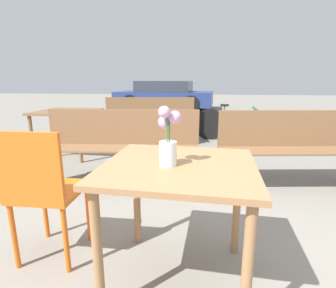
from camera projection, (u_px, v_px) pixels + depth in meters
name	position (u px, v px, depth m)	size (l,w,h in m)	color
ground_plane	(178.00, 278.00, 1.60)	(40.00, 40.00, 0.00)	gray
table_front	(179.00, 184.00, 1.45)	(0.87, 0.82, 0.73)	#9E7047
flower_vase	(168.00, 142.00, 1.37)	(0.12, 0.13, 0.32)	silver
cafe_chair	(43.00, 188.00, 1.63)	(0.40, 0.40, 0.90)	orange
bench_near	(295.00, 147.00, 2.85)	(1.68, 0.56, 0.85)	brown
bench_middle	(123.00, 144.00, 2.94)	(1.73, 0.49, 0.85)	brown
bench_far	(150.00, 118.00, 4.92)	(1.70, 0.56, 0.85)	brown
table_back	(67.00, 117.00, 4.08)	(0.89, 0.90, 0.71)	brown
bicycle	(232.00, 124.00, 5.12)	(1.50, 0.44, 0.71)	black
parked_car	(165.00, 95.00, 10.65)	(3.98, 2.15, 1.12)	navy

